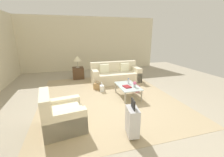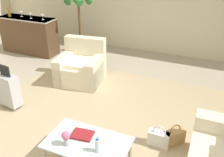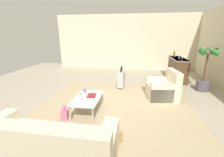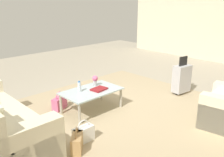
{
  "view_description": "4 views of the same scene",
  "coord_description": "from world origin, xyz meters",
  "px_view_note": "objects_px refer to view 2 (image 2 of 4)",
  "views": [
    {
      "loc": [
        -4.14,
        1.38,
        2.11
      ],
      "look_at": [
        -0.06,
        0.2,
        0.85
      ],
      "focal_mm": 24.0,
      "sensor_mm": 36.0,
      "label": 1
    },
    {
      "loc": [
        1.68,
        -2.68,
        2.65
      ],
      "look_at": [
        0.48,
        0.14,
        1.05
      ],
      "focal_mm": 40.0,
      "sensor_mm": 36.0,
      "label": 2
    },
    {
      "loc": [
        3.9,
        0.73,
        2.03
      ],
      "look_at": [
        0.6,
        0.19,
        1.03
      ],
      "focal_mm": 24.0,
      "sensor_mm": 36.0,
      "label": 3
    },
    {
      "loc": [
        3.15,
        2.89,
        2.04
      ],
      "look_at": [
        0.79,
        0.46,
        0.95
      ],
      "focal_mm": 40.0,
      "sensor_mm": 36.0,
      "label": 4
    }
  ],
  "objects_px": {
    "armchair": "(82,67)",
    "wine_glass_right_of_centre": "(30,14)",
    "water_bottle": "(98,145)",
    "suitcase_silver": "(9,90)",
    "bar_console": "(29,35)",
    "wine_glass_leftmost": "(9,12)",
    "wine_bottle_amber": "(9,12)",
    "coffee_table_book": "(82,135)",
    "flower_vase": "(66,137)",
    "potted_palm": "(80,23)",
    "handbag_white": "(159,138)",
    "wine_glass_rightmost": "(42,16)",
    "coffee_table": "(88,145)",
    "wine_glass_left_of_centre": "(21,13)",
    "handbag_tan": "(174,137)"
  },
  "relations": [
    {
      "from": "armchair",
      "to": "potted_palm",
      "type": "distance_m",
      "value": 1.85
    },
    {
      "from": "wine_glass_left_of_centre",
      "to": "wine_bottle_amber",
      "type": "bearing_deg",
      "value": -153.23
    },
    {
      "from": "wine_glass_leftmost",
      "to": "wine_bottle_amber",
      "type": "distance_m",
      "value": 0.11
    },
    {
      "from": "wine_glass_rightmost",
      "to": "potted_palm",
      "type": "relative_size",
      "value": 0.09
    },
    {
      "from": "coffee_table",
      "to": "handbag_white",
      "type": "height_order",
      "value": "coffee_table"
    },
    {
      "from": "armchair",
      "to": "coffee_table",
      "type": "relative_size",
      "value": 0.94
    },
    {
      "from": "wine_glass_rightmost",
      "to": "suitcase_silver",
      "type": "xyz_separation_m",
      "value": [
        0.94,
        -2.38,
        -0.74
      ]
    },
    {
      "from": "flower_vase",
      "to": "bar_console",
      "type": "xyz_separation_m",
      "value": [
        -3.28,
        3.25,
        -0.02
      ]
    },
    {
      "from": "flower_vase",
      "to": "wine_glass_left_of_centre",
      "type": "distance_m",
      "value": 4.81
    },
    {
      "from": "coffee_table",
      "to": "bar_console",
      "type": "bearing_deg",
      "value": 138.47
    },
    {
      "from": "flower_vase",
      "to": "potted_palm",
      "type": "distance_m",
      "value": 4.34
    },
    {
      "from": "coffee_table",
      "to": "wine_glass_leftmost",
      "type": "xyz_separation_m",
      "value": [
        -4.06,
        3.07,
        0.74
      ]
    },
    {
      "from": "coffee_table",
      "to": "wine_glass_rightmost",
      "type": "height_order",
      "value": "wine_glass_rightmost"
    },
    {
      "from": "bar_console",
      "to": "wine_glass_right_of_centre",
      "type": "height_order",
      "value": "wine_glass_right_of_centre"
    },
    {
      "from": "flower_vase",
      "to": "wine_bottle_amber",
      "type": "distance_m",
      "value": 4.93
    },
    {
      "from": "coffee_table",
      "to": "handbag_white",
      "type": "xyz_separation_m",
      "value": [
        0.79,
        0.76,
        -0.23
      ]
    },
    {
      "from": "water_bottle",
      "to": "suitcase_silver",
      "type": "relative_size",
      "value": 0.24
    },
    {
      "from": "water_bottle",
      "to": "handbag_white",
      "type": "height_order",
      "value": "water_bottle"
    },
    {
      "from": "bar_console",
      "to": "handbag_white",
      "type": "height_order",
      "value": "bar_console"
    },
    {
      "from": "coffee_table_book",
      "to": "suitcase_silver",
      "type": "xyz_separation_m",
      "value": [
        -1.88,
        0.62,
        -0.07
      ]
    },
    {
      "from": "wine_bottle_amber",
      "to": "suitcase_silver",
      "type": "height_order",
      "value": "wine_bottle_amber"
    },
    {
      "from": "wine_glass_leftmost",
      "to": "coffee_table",
      "type": "bearing_deg",
      "value": -37.06
    },
    {
      "from": "flower_vase",
      "to": "potted_palm",
      "type": "xyz_separation_m",
      "value": [
        -1.98,
        3.85,
        0.31
      ]
    },
    {
      "from": "bar_console",
      "to": "wine_bottle_amber",
      "type": "xyz_separation_m",
      "value": [
        -0.48,
        -0.11,
        0.6
      ]
    },
    {
      "from": "wine_glass_right_of_centre",
      "to": "wine_glass_rightmost",
      "type": "distance_m",
      "value": 0.37
    },
    {
      "from": "flower_vase",
      "to": "wine_glass_left_of_centre",
      "type": "bearing_deg",
      "value": 136.5
    },
    {
      "from": "water_bottle",
      "to": "bar_console",
      "type": "bearing_deg",
      "value": 139.14
    },
    {
      "from": "water_bottle",
      "to": "coffee_table_book",
      "type": "xyz_separation_m",
      "value": [
        -0.32,
        0.18,
        -0.08
      ]
    },
    {
      "from": "flower_vase",
      "to": "potted_palm",
      "type": "bearing_deg",
      "value": 117.22
    },
    {
      "from": "water_bottle",
      "to": "handbag_white",
      "type": "xyz_separation_m",
      "value": [
        0.59,
        0.86,
        -0.37
      ]
    },
    {
      "from": "armchair",
      "to": "wine_glass_leftmost",
      "type": "distance_m",
      "value": 3.0
    },
    {
      "from": "armchair",
      "to": "wine_glass_left_of_centre",
      "type": "distance_m",
      "value": 2.69
    },
    {
      "from": "wine_bottle_amber",
      "to": "handbag_tan",
      "type": "height_order",
      "value": "wine_bottle_amber"
    },
    {
      "from": "armchair",
      "to": "wine_glass_right_of_centre",
      "type": "distance_m",
      "value": 2.33
    },
    {
      "from": "wine_glass_left_of_centre",
      "to": "wine_glass_leftmost",
      "type": "bearing_deg",
      "value": -168.97
    },
    {
      "from": "armchair",
      "to": "suitcase_silver",
      "type": "height_order",
      "value": "armchair"
    },
    {
      "from": "water_bottle",
      "to": "coffee_table",
      "type": "bearing_deg",
      "value": 153.43
    },
    {
      "from": "water_bottle",
      "to": "wine_glass_left_of_centre",
      "type": "distance_m",
      "value": 5.1
    },
    {
      "from": "coffee_table_book",
      "to": "flower_vase",
      "type": "distance_m",
      "value": 0.27
    },
    {
      "from": "handbag_white",
      "to": "potted_palm",
      "type": "relative_size",
      "value": 0.21
    },
    {
      "from": "bar_console",
      "to": "suitcase_silver",
      "type": "xyz_separation_m",
      "value": [
        1.5,
        -2.4,
        -0.15
      ]
    },
    {
      "from": "coffee_table",
      "to": "flower_vase",
      "type": "bearing_deg",
      "value": -145.71
    },
    {
      "from": "wine_bottle_amber",
      "to": "flower_vase",
      "type": "bearing_deg",
      "value": -39.94
    },
    {
      "from": "armchair",
      "to": "flower_vase",
      "type": "relative_size",
      "value": 5.02
    },
    {
      "from": "wine_glass_rightmost",
      "to": "handbag_white",
      "type": "bearing_deg",
      "value": -31.97
    },
    {
      "from": "water_bottle",
      "to": "wine_bottle_amber",
      "type": "height_order",
      "value": "wine_bottle_amber"
    },
    {
      "from": "suitcase_silver",
      "to": "potted_palm",
      "type": "relative_size",
      "value": 0.5
    },
    {
      "from": "suitcase_silver",
      "to": "wine_glass_left_of_centre",
      "type": "bearing_deg",
      "value": 124.66
    },
    {
      "from": "bar_console",
      "to": "wine_glass_leftmost",
      "type": "height_order",
      "value": "wine_glass_leftmost"
    },
    {
      "from": "handbag_white",
      "to": "handbag_tan",
      "type": "relative_size",
      "value": 1.0
    }
  ]
}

